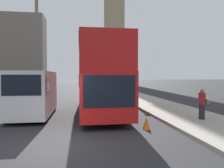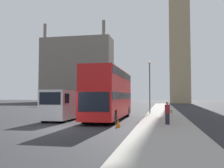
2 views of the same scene
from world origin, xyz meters
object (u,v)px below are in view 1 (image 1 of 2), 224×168
red_double_decker_bus (99,75)px  pedestrian (202,104)px  street_lamp (124,59)px  white_van (33,93)px

red_double_decker_bus → pedestrian: red_double_decker_bus is taller
pedestrian → street_lamp: bearing=98.4°
red_double_decker_bus → white_van: red_double_decker_bus is taller
white_van → red_double_decker_bus: bearing=20.8°
red_double_decker_bus → street_lamp: street_lamp is taller
red_double_decker_bus → pedestrian: (4.99, -4.14, -1.52)m
red_double_decker_bus → white_van: 4.32m
white_van → street_lamp: size_ratio=0.85×
pedestrian → white_van: bearing=163.4°
white_van → street_lamp: (7.16, 9.07, 2.71)m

